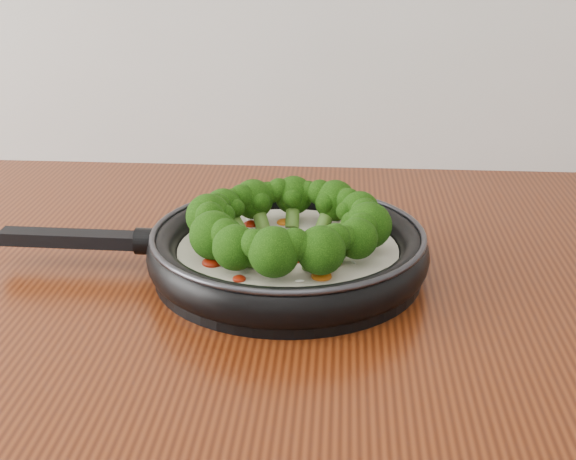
{
  "coord_description": "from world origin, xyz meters",
  "views": [
    {
      "loc": [
        0.05,
        0.36,
        1.25
      ],
      "look_at": [
        -0.0,
        1.11,
        0.95
      ],
      "focal_mm": 48.58,
      "sensor_mm": 36.0,
      "label": 1
    }
  ],
  "objects": [
    {
      "name": "skillet",
      "position": [
        -0.0,
        1.1,
        0.93
      ],
      "size": [
        0.46,
        0.3,
        0.09
      ],
      "color": "black",
      "rests_on": "counter"
    }
  ]
}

